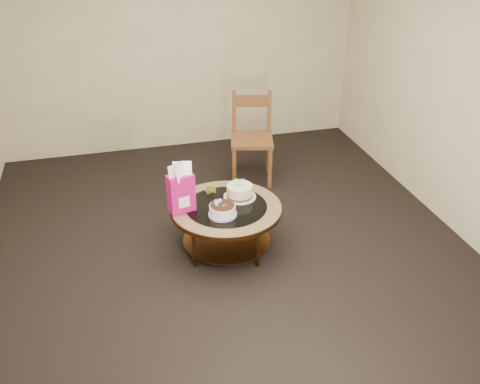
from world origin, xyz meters
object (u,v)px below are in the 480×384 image
object	(u,v)px
decorated_cake	(222,211)
cream_cake	(240,192)
dining_chair	(252,137)
coffee_table	(226,213)
gift_bag	(181,188)

from	to	relation	value
decorated_cake	cream_cake	bearing A→B (deg)	49.76
decorated_cake	dining_chair	bearing A→B (deg)	65.03
decorated_cake	dining_chair	distance (m)	1.63
coffee_table	decorated_cake	bearing A→B (deg)	-115.65
dining_chair	decorated_cake	bearing A→B (deg)	-100.67
cream_cake	gift_bag	distance (m)	0.59
coffee_table	cream_cake	size ratio (longest dim) A/B	3.39
cream_cake	gift_bag	bearing A→B (deg)	-151.91
cream_cake	gift_bag	xyz separation A→B (m)	(-0.56, -0.09, 0.16)
cream_cake	dining_chair	size ratio (longest dim) A/B	0.30
cream_cake	dining_chair	xyz separation A→B (m)	(0.46, 1.21, -0.00)
coffee_table	gift_bag	size ratio (longest dim) A/B	2.25
decorated_cake	dining_chair	xyz separation A→B (m)	(0.69, 1.48, 0.01)
cream_cake	coffee_table	bearing A→B (deg)	-123.53
coffee_table	dining_chair	size ratio (longest dim) A/B	1.01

